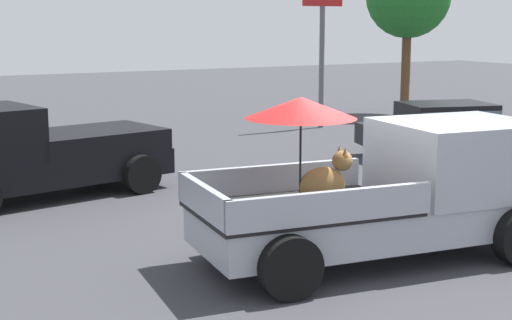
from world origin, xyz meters
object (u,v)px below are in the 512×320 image
pickup_truck_red (32,153)px  parked_sedan_near (448,127)px  motel_sign (322,21)px  pickup_truck_main (399,188)px

pickup_truck_red → parked_sedan_near: 10.05m
parked_sedan_near → motel_sign: 6.38m
pickup_truck_main → pickup_truck_red: pickup_truck_main is taller
pickup_truck_main → motel_sign: motel_sign is taller
pickup_truck_main → parked_sedan_near: (6.32, 5.78, -0.25)m
pickup_truck_red → parked_sedan_near: (10.04, -0.39, -0.13)m
pickup_truck_red → motel_sign: size_ratio=1.08×
pickup_truck_main → motel_sign: bearing=67.4°
motel_sign → pickup_truck_main: bearing=-119.2°
pickup_truck_main → parked_sedan_near: 8.57m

